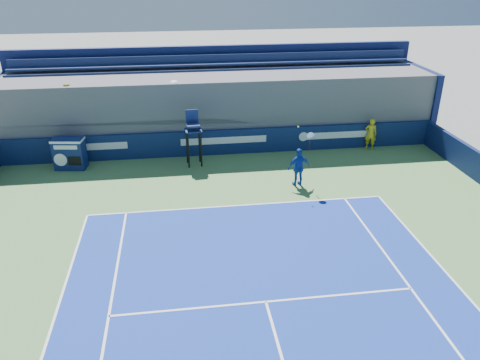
{
  "coord_description": "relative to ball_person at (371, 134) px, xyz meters",
  "views": [
    {
      "loc": [
        -2.04,
        -3.35,
        8.31
      ],
      "look_at": [
        0.0,
        11.5,
        1.25
      ],
      "focal_mm": 35.0,
      "sensor_mm": 36.0,
      "label": 1
    }
  ],
  "objects": [
    {
      "name": "umpire_chair",
      "position": [
        -8.48,
        -0.73,
        0.75
      ],
      "size": [
        0.76,
        0.76,
        2.48
      ],
      "color": "black",
      "rests_on": "ground"
    },
    {
      "name": "match_clock",
      "position": [
        -13.86,
        -0.42,
        -0.03
      ],
      "size": [
        1.41,
        0.9,
        1.4
      ],
      "color": "#101F52",
      "rests_on": "ground"
    },
    {
      "name": "stadium_seating",
      "position": [
        -7.06,
        2.39,
        1.06
      ],
      "size": [
        21.0,
        4.05,
        4.4
      ],
      "color": "#57575C",
      "rests_on": "ground"
    },
    {
      "name": "tennis_player",
      "position": [
        -4.42,
        -3.46,
        0.04
      ],
      "size": [
        1.0,
        0.53,
        2.57
      ],
      "color": "#13389C",
      "rests_on": "apron"
    },
    {
      "name": "back_hoarding",
      "position": [
        -7.04,
        0.34,
        -0.17
      ],
      "size": [
        20.4,
        0.21,
        1.2
      ],
      "color": "#0C1B46",
      "rests_on": "ground"
    },
    {
      "name": "ball_person",
      "position": [
        0.0,
        0.0,
        0.0
      ],
      "size": [
        0.65,
        0.55,
        1.53
      ],
      "primitive_type": "imported",
      "rotation": [
        0.0,
        0.0,
        2.76
      ],
      "color": "gold",
      "rests_on": "apron"
    }
  ]
}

